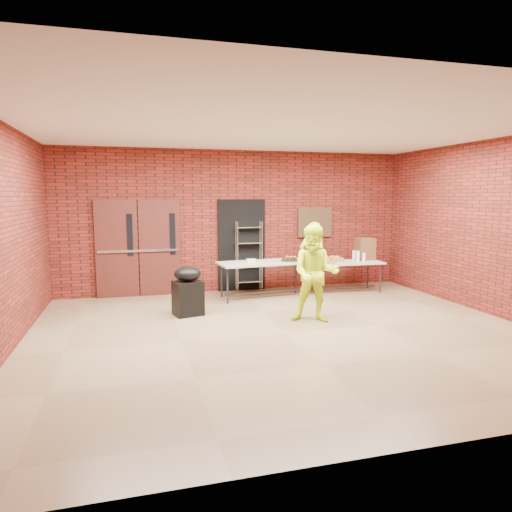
% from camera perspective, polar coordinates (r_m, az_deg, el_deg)
% --- Properties ---
extents(room, '(8.08, 7.08, 3.28)m').
position_cam_1_polar(room, '(7.10, 3.92, 2.88)').
color(room, olive).
rests_on(room, ground).
extents(double_doors, '(1.78, 0.12, 2.10)m').
position_cam_1_polar(double_doors, '(10.18, -14.45, 0.96)').
color(double_doors, '#471614').
rests_on(double_doors, room).
extents(dark_doorway, '(1.10, 0.06, 2.10)m').
position_cam_1_polar(dark_doorway, '(10.49, -1.81, 1.36)').
color(dark_doorway, black).
rests_on(dark_doorway, room).
extents(bronze_plaque, '(0.85, 0.04, 0.70)m').
position_cam_1_polar(bronze_plaque, '(10.99, 7.38, 4.20)').
color(bronze_plaque, '#412D1A').
rests_on(bronze_plaque, room).
extents(wire_rack, '(0.59, 0.21, 1.60)m').
position_cam_1_polar(wire_rack, '(10.41, -0.88, -0.06)').
color(wire_rack, silver).
rests_on(wire_rack, room).
extents(table_left, '(1.98, 0.99, 0.79)m').
position_cam_1_polar(table_left, '(9.70, 0.94, -1.10)').
color(table_left, '#BAA68E').
rests_on(table_left, room).
extents(table_right, '(1.75, 0.80, 0.70)m').
position_cam_1_polar(table_right, '(10.48, 10.96, -1.01)').
color(table_right, '#BAA68E').
rests_on(table_right, room).
extents(basket_bananas, '(0.42, 0.32, 0.13)m').
position_cam_1_polar(basket_bananas, '(10.14, 7.66, -0.57)').
color(basket_bananas, '#A97444').
rests_on(basket_bananas, table_right).
extents(basket_oranges, '(0.41, 0.32, 0.13)m').
position_cam_1_polar(basket_oranges, '(10.41, 9.48, -0.40)').
color(basket_oranges, '#A97444').
rests_on(basket_oranges, table_right).
extents(basket_apples, '(0.41, 0.32, 0.13)m').
position_cam_1_polar(basket_apples, '(10.10, 8.44, -0.62)').
color(basket_apples, '#A97444').
rests_on(basket_apples, table_right).
extents(muffin_tray, '(0.43, 0.43, 0.11)m').
position_cam_1_polar(muffin_tray, '(9.80, 4.34, -0.36)').
color(muffin_tray, '#154B14').
rests_on(muffin_tray, table_left).
extents(napkin_box, '(0.19, 0.12, 0.06)m').
position_cam_1_polar(napkin_box, '(9.66, -0.63, -0.56)').
color(napkin_box, silver).
rests_on(napkin_box, table_left).
extents(coffee_dispenser, '(0.39, 0.34, 0.51)m').
position_cam_1_polar(coffee_dispenser, '(10.88, 13.47, 0.88)').
color(coffee_dispenser, brown).
rests_on(coffee_dispenser, table_right).
extents(cup_stack_front, '(0.08, 0.08, 0.24)m').
position_cam_1_polar(cup_stack_front, '(10.51, 12.62, -0.04)').
color(cup_stack_front, silver).
rests_on(cup_stack_front, table_right).
extents(cup_stack_mid, '(0.07, 0.07, 0.21)m').
position_cam_1_polar(cup_stack_mid, '(10.43, 13.34, -0.21)').
color(cup_stack_mid, silver).
rests_on(cup_stack_mid, table_right).
extents(cup_stack_back, '(0.08, 0.08, 0.23)m').
position_cam_1_polar(cup_stack_back, '(10.65, 12.16, 0.04)').
color(cup_stack_back, silver).
rests_on(cup_stack_back, table_right).
extents(covered_grill, '(0.58, 0.52, 0.90)m').
position_cam_1_polar(covered_grill, '(8.44, -8.52, -4.33)').
color(covered_grill, black).
rests_on(covered_grill, room).
extents(volunteer_woman, '(0.63, 0.45, 1.61)m').
position_cam_1_polar(volunteer_woman, '(10.17, 7.08, -0.27)').
color(volunteer_woman, '#E3FF1C').
rests_on(volunteer_woman, room).
extents(volunteer_man, '(1.01, 0.93, 1.69)m').
position_cam_1_polar(volunteer_man, '(7.92, 7.43, -2.19)').
color(volunteer_man, '#E3FF1C').
rests_on(volunteer_man, room).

